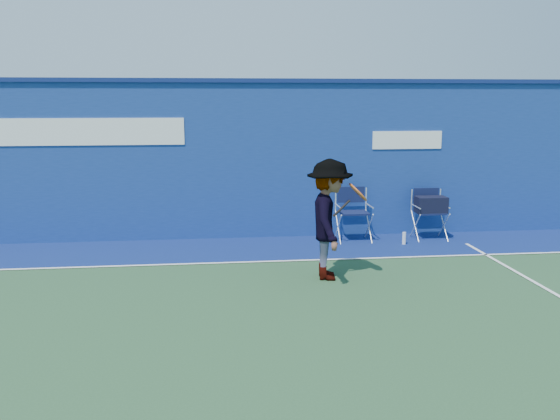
{
  "coord_description": "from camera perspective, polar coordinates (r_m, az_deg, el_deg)",
  "views": [
    {
      "loc": [
        -0.24,
        -6.38,
        2.7
      ],
      "look_at": [
        0.8,
        2.6,
        1.0
      ],
      "focal_mm": 38.0,
      "sensor_mm": 36.0,
      "label": 1
    }
  ],
  "objects": [
    {
      "name": "directors_chair_right",
      "position": [
        11.88,
        14.21,
        -0.81
      ],
      "size": [
        0.58,
        0.52,
        0.97
      ],
      "color": "silver",
      "rests_on": "ground"
    },
    {
      "name": "directors_chair_left",
      "position": [
        11.5,
        7.07,
        -1.39
      ],
      "size": [
        0.61,
        0.54,
        1.02
      ],
      "color": "silver",
      "rests_on": "ground"
    },
    {
      "name": "stadium_wall",
      "position": [
        11.63,
        -5.4,
        4.93
      ],
      "size": [
        24.0,
        0.5,
        3.08
      ],
      "color": "navy",
      "rests_on": "ground"
    },
    {
      "name": "ground",
      "position": [
        6.93,
        -4.18,
        -12.3
      ],
      "size": [
        80.0,
        80.0,
        0.0
      ],
      "primitive_type": "plane",
      "color": "#284B2B",
      "rests_on": "ground"
    },
    {
      "name": "tennis_player",
      "position": [
        8.94,
        4.78,
        -0.91
      ],
      "size": [
        0.95,
        1.26,
        1.82
      ],
      "color": "#EA4738",
      "rests_on": "ground"
    },
    {
      "name": "court_lines",
      "position": [
        7.48,
        -4.38,
        -10.43
      ],
      "size": [
        24.0,
        12.0,
        0.01
      ],
      "color": "white",
      "rests_on": "out_of_bounds_strip"
    },
    {
      "name": "out_of_bounds_strip",
      "position": [
        10.82,
        -5.11,
        -3.82
      ],
      "size": [
        24.0,
        1.8,
        0.01
      ],
      "primitive_type": "cube",
      "color": "navy",
      "rests_on": "ground"
    },
    {
      "name": "water_bottle",
      "position": [
        11.37,
        11.85,
        -2.69
      ],
      "size": [
        0.07,
        0.07,
        0.24
      ],
      "primitive_type": "cylinder",
      "color": "white",
      "rests_on": "ground"
    }
  ]
}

